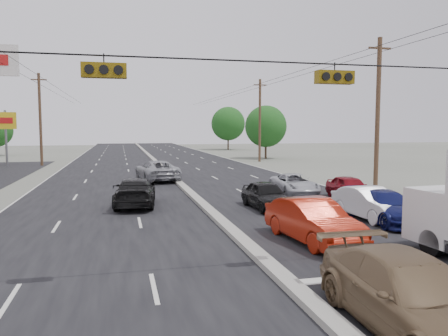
# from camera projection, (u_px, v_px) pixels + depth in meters

# --- Properties ---
(ground) EXTENTS (200.00, 200.00, 0.00)m
(ground) POSITION_uv_depth(u_px,v_px,m) (280.00, 278.00, 11.90)
(ground) COLOR #606356
(ground) RESTS_ON ground
(road_surface) EXTENTS (20.00, 160.00, 0.02)m
(road_surface) POSITION_uv_depth(u_px,v_px,m) (166.00, 172.00, 40.96)
(road_surface) COLOR black
(road_surface) RESTS_ON ground
(center_median) EXTENTS (0.50, 160.00, 0.20)m
(center_median) POSITION_uv_depth(u_px,v_px,m) (166.00, 171.00, 40.95)
(center_median) COLOR gray
(center_median) RESTS_ON ground
(utility_pole_left_c) EXTENTS (1.60, 0.30, 10.00)m
(utility_pole_left_c) POSITION_uv_depth(u_px,v_px,m) (40.00, 119.00, 47.28)
(utility_pole_left_c) COLOR #422D1E
(utility_pole_left_c) RESTS_ON ground
(utility_pole_right_b) EXTENTS (1.60, 0.30, 10.00)m
(utility_pole_right_b) POSITION_uv_depth(u_px,v_px,m) (378.00, 113.00, 28.87)
(utility_pole_right_b) COLOR #422D1E
(utility_pole_right_b) RESTS_ON ground
(utility_pole_right_c) EXTENTS (1.60, 0.30, 10.00)m
(utility_pole_right_c) POSITION_uv_depth(u_px,v_px,m) (260.00, 120.00, 53.08)
(utility_pole_right_c) COLOR #422D1E
(utility_pole_right_c) RESTS_ON ground
(traffic_signals) EXTENTS (25.00, 0.30, 0.54)m
(traffic_signals) POSITION_uv_depth(u_px,v_px,m) (331.00, 76.00, 11.73)
(traffic_signals) COLOR black
(traffic_signals) RESTS_ON ground
(pole_sign_far) EXTENTS (2.20, 0.25, 6.00)m
(pole_sign_far) POSITION_uv_depth(u_px,v_px,m) (5.00, 125.00, 46.53)
(pole_sign_far) COLOR slate
(pole_sign_far) RESTS_ON ground
(tree_right_mid) EXTENTS (5.60, 5.60, 7.14)m
(tree_right_mid) POSITION_uv_depth(u_px,v_px,m) (266.00, 126.00, 58.57)
(tree_right_mid) COLOR #382619
(tree_right_mid) RESTS_ON ground
(tree_right_far) EXTENTS (6.40, 6.40, 8.16)m
(tree_right_far) POSITION_uv_depth(u_px,v_px,m) (228.00, 124.00, 82.96)
(tree_right_far) COLOR #382619
(tree_right_far) RESTS_ON ground
(tan_sedan) EXTENTS (2.27, 5.26, 1.51)m
(tan_sedan) POSITION_uv_depth(u_px,v_px,m) (411.00, 296.00, 8.68)
(tan_sedan) COLOR brown
(tan_sedan) RESTS_ON ground
(red_sedan) EXTENTS (2.13, 4.82, 1.54)m
(red_sedan) POSITION_uv_depth(u_px,v_px,m) (313.00, 221.00, 15.56)
(red_sedan) COLOR maroon
(red_sedan) RESTS_ON ground
(queue_car_a) EXTENTS (1.82, 4.15, 1.39)m
(queue_car_a) POSITION_uv_depth(u_px,v_px,m) (266.00, 195.00, 22.08)
(queue_car_a) COLOR black
(queue_car_a) RESTS_ON ground
(queue_car_b) EXTENTS (1.74, 4.38, 1.42)m
(queue_car_b) POSITION_uv_depth(u_px,v_px,m) (370.00, 204.00, 19.56)
(queue_car_b) COLOR white
(queue_car_b) RESTS_ON ground
(queue_car_c) EXTENTS (2.30, 4.62, 1.26)m
(queue_car_c) POSITION_uv_depth(u_px,v_px,m) (294.00, 184.00, 26.90)
(queue_car_c) COLOR #B0B2B8
(queue_car_c) RESTS_ON ground
(queue_car_d) EXTENTS (2.21, 4.79, 1.36)m
(queue_car_d) POSITION_uv_depth(u_px,v_px,m) (385.00, 207.00, 18.93)
(queue_car_d) COLOR #101552
(queue_car_d) RESTS_ON ground
(queue_car_e) EXTENTS (1.79, 4.02, 1.34)m
(queue_car_e) POSITION_uv_depth(u_px,v_px,m) (350.00, 188.00, 24.96)
(queue_car_e) COLOR maroon
(queue_car_e) RESTS_ON ground
(oncoming_near) EXTENTS (2.52, 5.24, 1.47)m
(oncoming_near) POSITION_uv_depth(u_px,v_px,m) (135.00, 192.00, 22.90)
(oncoming_near) COLOR black
(oncoming_near) RESTS_ON ground
(oncoming_far) EXTENTS (3.38, 6.00, 1.58)m
(oncoming_far) POSITION_uv_depth(u_px,v_px,m) (157.00, 171.00, 33.86)
(oncoming_far) COLOR #929499
(oncoming_far) RESTS_ON ground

